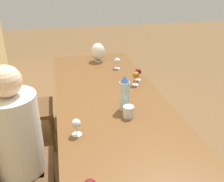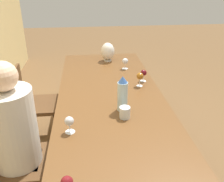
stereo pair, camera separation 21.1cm
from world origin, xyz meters
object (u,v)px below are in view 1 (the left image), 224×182
Objects in this scene: wine_glass_0 at (76,124)px; chair_far at (25,107)px; water_bottle at (124,93)px; wine_glass_2 at (138,72)px; vase at (98,52)px; wine_glass_1 at (117,61)px; water_tumbler at (128,112)px; wine_glass_4 at (136,75)px; chair_near at (13,168)px; person_near at (20,144)px.

chair_far is at bearing 25.06° from wine_glass_0.
water_bottle reaches higher than wine_glass_2.
wine_glass_1 is at bearing -150.86° from vase.
water_tumbler is 1.28m from chair_far.
wine_glass_4 is (-0.11, 0.06, 0.02)m from wine_glass_2.
chair_far is at bearing 74.91° from wine_glass_4.
water_bottle is 0.95m from wine_glass_1.
water_bottle is at bearing 169.73° from wine_glass_1.
chair_far is (0.19, 1.18, -0.36)m from wine_glass_2.
wine_glass_1 reaches higher than chair_near.
person_near reaches higher than wine_glass_4.
water_bottle is 1.24m from vase.
person_near is (-0.93, -0.08, 0.20)m from chair_far.
wine_glass_0 is 0.14× the size of chair_far.
chair_far is at bearing 4.82° from person_near.
wine_glass_2 is 0.14× the size of chair_near.
vase is at bearing -31.69° from chair_near.
chair_far is (-0.49, 0.88, -0.40)m from vase.
chair_near is at bearing 136.81° from wine_glass_1.
wine_glass_0 is 0.97× the size of wine_glass_1.
chair_near reaches higher than water_tumbler.
chair_near is at bearing 90.00° from person_near.
wine_glass_4 reaches higher than chair_far.
water_tumbler is 0.82m from person_near.
chair_near is 0.69× the size of person_near.
chair_far is at bearing 45.60° from water_tumbler.
water_bottle is 1.23m from chair_far.
water_tumbler is 0.65× the size of wine_glass_4.
wine_glass_0 is at bearing 110.02° from water_tumbler.
vase is (1.24, 0.00, -0.02)m from water_bottle.
person_near is at bearing 124.02° from wine_glass_2.
chair_near and chair_far have the same top height.
chair_near is at bearing 180.00° from chair_far.
wine_glass_1 is 0.91× the size of wine_glass_4.
chair_near is (-1.12, 1.05, -0.37)m from wine_glass_1.
water_bottle is at bearing 151.87° from wine_glass_2.
person_near is at bearing -175.18° from chair_far.
wine_glass_0 is 0.60m from chair_near.
chair_far is at bearing 100.20° from wine_glass_1.
water_bottle is 2.32× the size of wine_glass_1.
wine_glass_4 is at bearing -42.13° from wine_glass_0.
water_tumbler is at bearing 170.97° from wine_glass_1.
wine_glass_0 is (-0.15, 0.41, 0.04)m from water_tumbler.
chair_near is (-0.74, 1.18, -0.36)m from wine_glass_2.
wine_glass_2 is at bearing -28.13° from water_bottle.
water_tumbler is 0.44m from wine_glass_0.
water_tumbler is at bearing -134.40° from chair_far.
wine_glass_4 is (0.44, -0.24, -0.04)m from water_bottle.
wine_glass_1 is 1.04× the size of wine_glass_2.
wine_glass_1 is (1.20, -0.58, 0.00)m from wine_glass_0.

